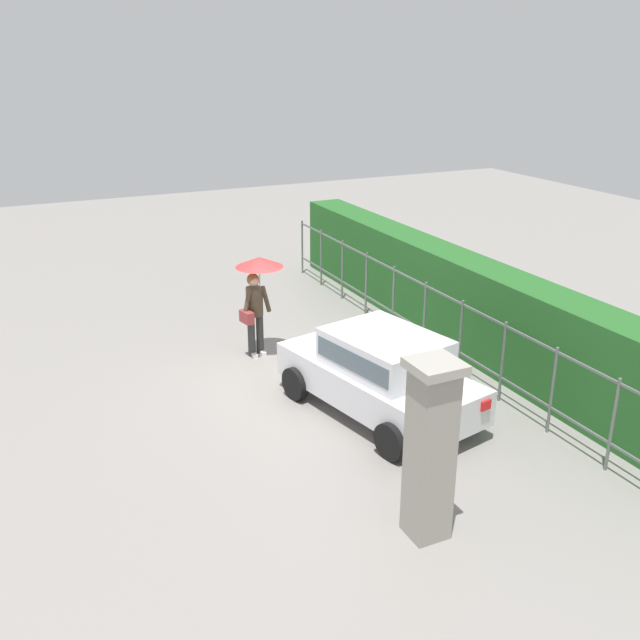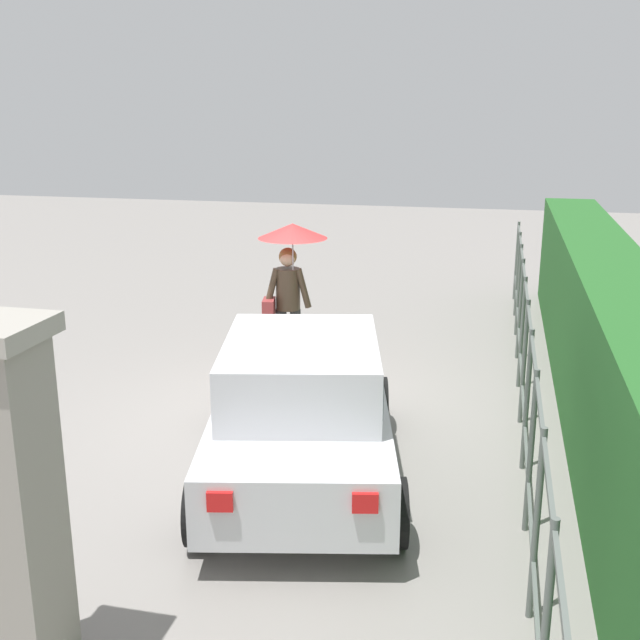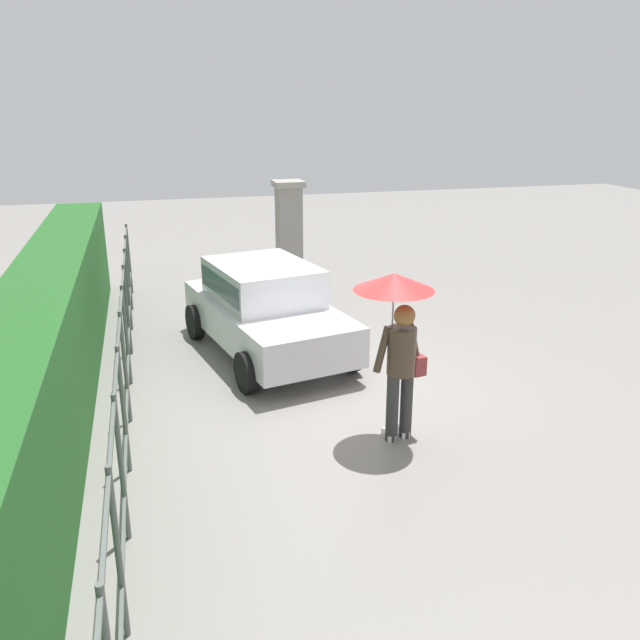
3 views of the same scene
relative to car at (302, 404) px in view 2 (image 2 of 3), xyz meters
name	(u,v)px [view 2 (image 2 of 3)]	position (x,y,z in m)	size (l,w,h in m)	color
ground_plane	(288,412)	(-1.66, -0.60, -0.80)	(40.00, 40.00, 0.00)	gray
car	(302,404)	(0.00, 0.00, 0.00)	(3.96, 2.46, 1.48)	silver
pedestrian	(290,264)	(-3.23, -0.99, 0.72)	(0.95, 0.95, 2.08)	#333333
gate_pillar	(12,503)	(3.07, -1.08, 0.44)	(0.60, 0.60, 2.42)	gray
fence_section	(524,356)	(-1.97, 2.16, 0.02)	(12.39, 0.05, 1.50)	#59605B
hedge_row	(609,351)	(-1.97, 3.08, 0.15)	(13.34, 0.90, 1.90)	#235B23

